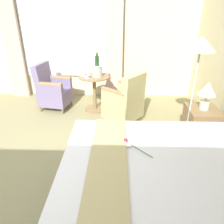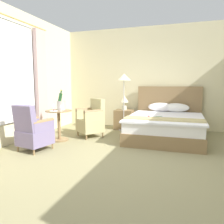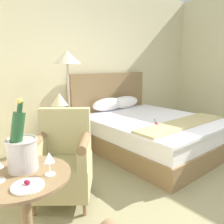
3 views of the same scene
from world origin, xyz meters
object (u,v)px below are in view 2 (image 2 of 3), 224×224
nightstand (124,119)px  armchair_facing_bed (33,131)px  side_table_round (59,124)px  snack_plate (54,111)px  bedside_lamp (124,101)px  floor_lamp_brass (124,82)px  bed (166,125)px  champagne_bucket (61,104)px  wine_glass_near_bucket (54,106)px  wine_glass_near_edge (61,106)px  armchair_by_window (91,120)px

nightstand → armchair_facing_bed: (-1.15, -2.57, 0.11)m
side_table_round → snack_plate: (-0.02, -0.16, 0.32)m
nightstand → bedside_lamp: bearing=-180.0°
floor_lamp_brass → bed: bearing=-21.7°
bed → floor_lamp_brass: size_ratio=1.36×
champagne_bucket → wine_glass_near_bucket: size_ratio=3.20×
bed → nightstand: (-1.23, 0.69, -0.04)m
bedside_lamp → floor_lamp_brass: bearing=-78.1°
floor_lamp_brass → side_table_round: (-1.14, -1.50, -0.95)m
bed → wine_glass_near_edge: bed is taller
bedside_lamp → wine_glass_near_bucket: bedside_lamp is taller
side_table_round → champagne_bucket: (0.02, 0.07, 0.45)m
armchair_facing_bed → champagne_bucket: bearing=85.0°
floor_lamp_brass → wine_glass_near_bucket: bearing=-130.6°
floor_lamp_brass → wine_glass_near_edge: floor_lamp_brass is taller
side_table_round → champagne_bucket: size_ratio=1.48×
bed → floor_lamp_brass: (-1.18, 0.47, 1.03)m
bedside_lamp → floor_lamp_brass: (0.05, -0.22, 0.52)m
floor_lamp_brass → wine_glass_near_edge: bearing=-122.0°
floor_lamp_brass → side_table_round: size_ratio=2.25×
bed → champagne_bucket: size_ratio=4.53×
nightstand → champagne_bucket: champagne_bucket is taller
nightstand → wine_glass_near_bucket: (-1.23, -1.70, 0.53)m
side_table_round → wine_glass_near_edge: (0.13, -0.11, 0.42)m
wine_glass_near_bucket → snack_plate: (0.11, -0.17, -0.10)m
floor_lamp_brass → snack_plate: (-1.16, -1.66, -0.64)m
floor_lamp_brass → snack_plate: size_ratio=8.72×
bedside_lamp → side_table_round: bearing=-122.5°
bedside_lamp → floor_lamp_brass: 0.57m
bed → side_table_round: (-2.32, -1.03, 0.07)m
bedside_lamp → armchair_facing_bed: bedside_lamp is taller
nightstand → wine_glass_near_bucket: bearing=-125.8°
armchair_by_window → armchair_facing_bed: bearing=-113.3°
side_table_round → armchair_facing_bed: size_ratio=0.76×
side_table_round → wine_glass_near_edge: bearing=-39.1°
armchair_facing_bed → floor_lamp_brass: bearing=63.0°
bed → armchair_by_window: (-1.76, -0.45, 0.10)m
armchair_by_window → bed: bearing=14.3°
armchair_by_window → wine_glass_near_edge: bearing=-121.7°
bedside_lamp → armchair_facing_bed: 2.85m
bedside_lamp → champagne_bucket: bearing=-123.0°
side_table_round → champagne_bucket: 0.46m
bedside_lamp → armchair_by_window: 1.32m
floor_lamp_brass → wine_glass_near_bucket: (-1.28, -1.49, -0.54)m
wine_glass_near_edge → snack_plate: wine_glass_near_edge is taller
side_table_round → armchair_by_window: (0.56, 0.58, 0.03)m
wine_glass_near_edge → armchair_facing_bed: bearing=-104.3°
bed → side_table_round: size_ratio=3.07×
champagne_bucket → floor_lamp_brass: bearing=52.1°
nightstand → bedside_lamp: (-0.00, -0.00, 0.55)m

